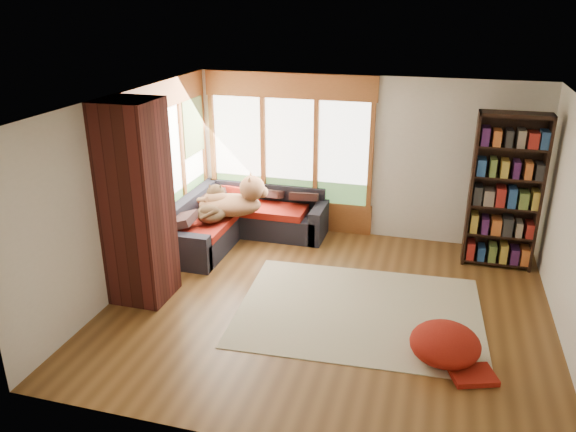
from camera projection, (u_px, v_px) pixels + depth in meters
The scene contains 16 objects.
floor at pixel (328, 307), 7.21m from camera, with size 5.50×5.50×0.00m, color #583718.
ceiling at pixel (334, 104), 6.25m from camera, with size 5.50×5.50×0.00m, color white.
wall_back at pixel (362, 158), 8.97m from camera, with size 5.50×0.04×2.60m, color silver.
wall_front at pixel (268, 320), 4.49m from camera, with size 5.50×0.04×2.60m, color silver.
wall_left at pixel (127, 192), 7.41m from camera, with size 0.04×5.00×2.60m, color silver.
windows_back at pixel (289, 150), 9.22m from camera, with size 2.82×0.10×1.90m.
windows_left at pixel (170, 164), 8.46m from camera, with size 0.10×2.62×1.90m.
roller_blind at pixel (193, 127), 9.05m from camera, with size 0.03×0.72×0.90m, color #799455.
brick_chimney at pixel (137, 203), 7.01m from camera, with size 0.70×0.70×2.60m, color #471914.
sectional_sofa at pixel (232, 222), 9.10m from camera, with size 2.20×2.20×0.80m.
area_rug at pixel (359, 311), 7.10m from camera, with size 3.02×2.31×0.01m, color white.
bookshelf at pixel (505, 192), 7.93m from camera, with size 0.97×0.32×2.26m.
pouf at pixel (445, 343), 6.07m from camera, with size 0.76×0.76×0.41m, color #9F2115.
dog_tan at pixel (235, 196), 8.73m from camera, with size 1.13×0.86×0.56m.
dog_brindle at pixel (213, 203), 8.63m from camera, with size 0.58×0.82×0.42m.
throw_pillows at pixel (236, 191), 9.05m from camera, with size 1.98×1.68×0.45m.
Camera 1 is at (1.19, -6.19, 3.72)m, focal length 35.00 mm.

